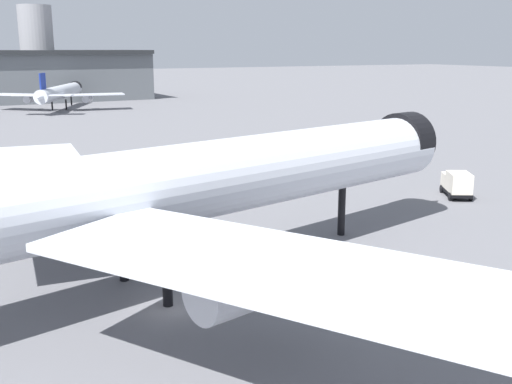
{
  "coord_description": "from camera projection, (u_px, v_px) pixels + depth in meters",
  "views": [
    {
      "loc": [
        -12.4,
        -35.66,
        16.8
      ],
      "look_at": [
        9.36,
        5.55,
        5.66
      ],
      "focal_mm": 42.47,
      "sensor_mm": 36.0,
      "label": 1
    }
  ],
  "objects": [
    {
      "name": "airliner_far_taxiway",
      "position": [
        60.0,
        93.0,
        167.79
      ],
      "size": [
        33.99,
        37.77,
        10.58
      ],
      "rotation": [
        0.0,
        0.0,
        1.13
      ],
      "color": "silver",
      "rests_on": "ground"
    },
    {
      "name": "traffic_cone_near_nose",
      "position": [
        108.0,
        175.0,
        79.85
      ],
      "size": [
        0.63,
        0.63,
        0.79
      ],
      "primitive_type": "cone",
      "color": "#F2600C",
      "rests_on": "ground"
    },
    {
      "name": "airliner_near_gate",
      "position": [
        170.0,
        188.0,
        42.46
      ],
      "size": [
        62.3,
        56.02,
        16.42
      ],
      "rotation": [
        0.0,
        0.0,
        0.23
      ],
      "color": "silver",
      "rests_on": "ground"
    },
    {
      "name": "service_truck_front",
      "position": [
        457.0,
        183.0,
        69.61
      ],
      "size": [
        4.79,
        5.9,
        3.0
      ],
      "rotation": [
        0.0,
        0.0,
        1.03
      ],
      "color": "black",
      "rests_on": "ground"
    },
    {
      "name": "ground",
      "position": [
        171.0,
        307.0,
        40.21
      ],
      "size": [
        900.0,
        900.0,
        0.0
      ],
      "primitive_type": "plane",
      "color": "slate"
    }
  ]
}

